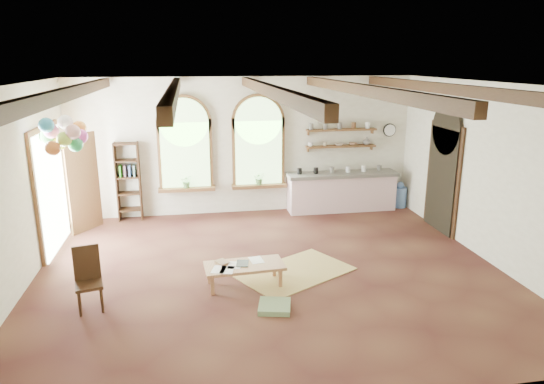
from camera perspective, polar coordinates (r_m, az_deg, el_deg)
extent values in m
plane|color=brown|center=(8.60, -0.21, -9.23)|extent=(8.00, 8.00, 0.00)
cube|color=brown|center=(11.35, -10.15, 4.32)|extent=(1.24, 0.08, 1.64)
cylinder|color=brown|center=(11.23, -10.33, 8.08)|extent=(1.24, 0.08, 1.24)
cube|color=#85B36B|center=(11.31, -10.15, 4.29)|extent=(1.10, 0.04, 1.50)
cube|color=brown|center=(11.44, -9.97, 0.35)|extent=(1.30, 0.28, 0.08)
cube|color=brown|center=(11.46, -1.60, 4.67)|extent=(1.24, 0.08, 1.64)
cylinder|color=brown|center=(11.35, -1.63, 8.39)|extent=(1.24, 0.08, 1.24)
cube|color=#85B36B|center=(11.42, -1.58, 4.63)|extent=(1.10, 0.04, 1.50)
cube|color=brown|center=(11.55, -1.51, 0.73)|extent=(1.30, 0.28, 0.08)
cube|color=brown|center=(10.17, -24.58, 0.12)|extent=(0.10, 1.90, 2.50)
cube|color=black|center=(10.89, 19.35, 1.33)|extent=(0.10, 1.30, 2.40)
cube|color=beige|center=(11.91, 8.16, -0.11)|extent=(2.60, 0.55, 0.86)
cube|color=gray|center=(11.80, 8.25, 2.09)|extent=(2.68, 0.62, 0.08)
cube|color=brown|center=(11.83, 8.10, 5.35)|extent=(1.70, 0.24, 0.04)
cube|color=brown|center=(11.77, 8.18, 7.27)|extent=(1.70, 0.24, 0.04)
cylinder|color=black|center=(12.28, 13.67, 7.09)|extent=(0.32, 0.04, 0.32)
cube|color=#3C2613|center=(11.47, -17.78, 1.12)|extent=(0.03, 0.32, 1.80)
cube|color=#3C2613|center=(11.41, -15.30, 1.24)|extent=(0.03, 0.32, 1.80)
cube|color=#B47D52|center=(7.96, -3.27, -8.67)|extent=(1.31, 0.67, 0.05)
cube|color=#B47D52|center=(7.78, -7.02, -10.82)|extent=(0.06, 0.06, 0.32)
cube|color=#B47D52|center=(7.96, 0.98, -10.08)|extent=(0.06, 0.06, 0.32)
cube|color=#B47D52|center=(8.16, -7.37, -9.55)|extent=(0.06, 0.06, 0.32)
cube|color=#B47D52|center=(8.33, 0.26, -8.88)|extent=(0.06, 0.06, 0.32)
cube|color=#3C2613|center=(7.68, -20.73, -10.20)|extent=(0.45, 0.45, 0.04)
cube|color=#3C2613|center=(7.73, -20.97, -7.81)|extent=(0.38, 0.12, 0.56)
cube|color=tan|center=(8.54, 2.75, -9.39)|extent=(2.23, 1.95, 0.02)
cube|color=gray|center=(7.38, 0.31, -13.31)|extent=(0.56, 0.56, 0.08)
cylinder|color=#5A84C2|center=(12.23, 11.70, -0.81)|extent=(0.32, 0.32, 0.48)
sphere|color=#5A84C2|center=(12.15, 11.78, 0.51)|extent=(0.17, 0.17, 0.17)
cylinder|color=#5A84C2|center=(12.50, 14.78, -0.58)|extent=(0.33, 0.33, 0.50)
sphere|color=#5A84C2|center=(12.42, 14.88, 0.78)|extent=(0.18, 0.18, 0.18)
cylinder|color=white|center=(8.96, -23.61, 8.95)|extent=(0.01, 0.01, 0.85)
sphere|color=green|center=(8.96, -22.10, 5.19)|extent=(0.25, 0.25, 0.25)
sphere|color=#FD54DB|center=(9.06, -21.59, 6.11)|extent=(0.25, 0.25, 0.25)
sphere|color=orange|center=(9.24, -21.74, 7.01)|extent=(0.25, 0.25, 0.25)
sphere|color=white|center=(9.16, -23.14, 7.57)|extent=(0.25, 0.25, 0.25)
sphere|color=yellow|center=(9.29, -23.72, 5.34)|extent=(0.25, 0.25, 0.25)
sphere|color=green|center=(9.25, -24.98, 5.92)|extent=(0.25, 0.25, 0.25)
sphere|color=pink|center=(9.03, -24.55, 6.54)|extent=(0.25, 0.25, 0.25)
sphere|color=#329ED6|center=(8.87, -25.02, 7.14)|extent=(0.25, 0.25, 0.25)
sphere|color=orange|center=(8.74, -24.40, 4.71)|extent=(0.25, 0.25, 0.25)
sphere|color=#C0F657|center=(8.83, -23.25, 5.72)|extent=(0.25, 0.25, 0.25)
sphere|color=beige|center=(8.78, -22.37, 6.56)|extent=(0.25, 0.25, 0.25)
imported|color=olive|center=(8.01, -6.41, -8.33)|extent=(0.27, 0.30, 0.02)
cube|color=black|center=(7.98, -3.50, -8.38)|extent=(0.24, 0.31, 0.01)
imported|color=#598C4C|center=(11.36, -10.01, 1.24)|extent=(0.27, 0.23, 0.30)
imported|color=#598C4C|center=(11.47, -1.50, 1.61)|extent=(0.27, 0.23, 0.30)
imported|color=white|center=(11.62, 4.57, 5.61)|extent=(0.12, 0.10, 0.10)
imported|color=beige|center=(11.71, 6.24, 5.64)|extent=(0.10, 0.10, 0.09)
imported|color=beige|center=(11.81, 7.88, 5.57)|extent=(0.22, 0.22, 0.05)
imported|color=#8C664C|center=(11.92, 9.49, 5.61)|extent=(0.20, 0.20, 0.06)
imported|color=slate|center=(12.03, 11.09, 5.94)|extent=(0.18, 0.18, 0.19)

